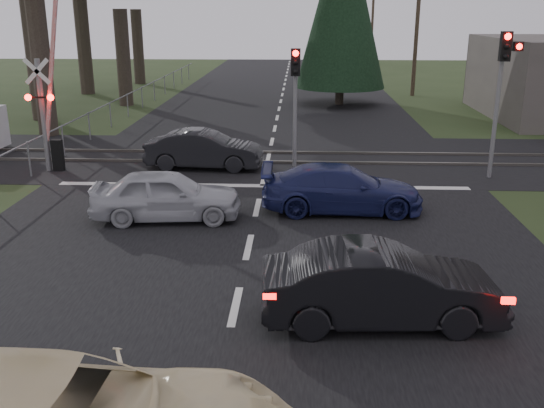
# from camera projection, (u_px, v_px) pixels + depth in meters

# --- Properties ---
(ground) EXTENTS (120.00, 120.00, 0.00)m
(ground) POSITION_uv_depth(u_px,v_px,m) (235.00, 307.00, 11.38)
(ground) COLOR #283819
(ground) RESTS_ON ground
(road) EXTENTS (14.00, 100.00, 0.01)m
(road) POSITION_uv_depth(u_px,v_px,m) (265.00, 172.00, 20.89)
(road) COLOR black
(road) RESTS_ON ground
(rail_corridor) EXTENTS (120.00, 8.00, 0.01)m
(rail_corridor) POSITION_uv_depth(u_px,v_px,m) (268.00, 158.00, 22.79)
(rail_corridor) COLOR black
(rail_corridor) RESTS_ON ground
(stop_line) EXTENTS (13.00, 0.35, 0.00)m
(stop_line) POSITION_uv_depth(u_px,v_px,m) (262.00, 186.00, 19.18)
(stop_line) COLOR silver
(stop_line) RESTS_ON ground
(rail_near) EXTENTS (120.00, 0.12, 0.10)m
(rail_near) POSITION_uv_depth(u_px,v_px,m) (267.00, 162.00, 22.02)
(rail_near) COLOR #59544C
(rail_near) RESTS_ON ground
(rail_far) EXTENTS (120.00, 0.12, 0.10)m
(rail_far) POSITION_uv_depth(u_px,v_px,m) (269.00, 152.00, 23.54)
(rail_far) COLOR #59544C
(rail_far) RESTS_ON ground
(crossing_signal) EXTENTS (1.62, 0.38, 6.96)m
(crossing_signal) POSITION_uv_depth(u_px,v_px,m) (49.00, 112.00, 20.38)
(crossing_signal) COLOR slate
(crossing_signal) RESTS_ON ground
(traffic_signal_right) EXTENTS (0.68, 0.48, 4.70)m
(traffic_signal_right) POSITION_uv_depth(u_px,v_px,m) (503.00, 77.00, 19.05)
(traffic_signal_right) COLOR slate
(traffic_signal_right) RESTS_ON ground
(traffic_signal_center) EXTENTS (0.32, 0.48, 4.10)m
(traffic_signal_center) POSITION_uv_depth(u_px,v_px,m) (295.00, 87.00, 20.64)
(traffic_signal_center) COLOR slate
(traffic_signal_center) RESTS_ON ground
(utility_pole_mid) EXTENTS (1.80, 0.26, 9.00)m
(utility_pole_mid) POSITION_uv_depth(u_px,v_px,m) (417.00, 20.00, 38.11)
(utility_pole_mid) COLOR #4C3D2D
(utility_pole_mid) RESTS_ON ground
(utility_pole_far) EXTENTS (1.80, 0.26, 9.00)m
(utility_pole_far) POSITION_uv_depth(u_px,v_px,m) (373.00, 16.00, 61.89)
(utility_pole_far) COLOR #4C3D2D
(utility_pole_far) RESTS_ON ground
(fence_left) EXTENTS (0.10, 36.00, 1.20)m
(fence_left) POSITION_uv_depth(u_px,v_px,m) (136.00, 112.00, 33.12)
(fence_left) COLOR slate
(fence_left) RESTS_ON ground
(dark_hatchback) EXTENTS (4.29, 1.73, 1.39)m
(dark_hatchback) POSITION_uv_depth(u_px,v_px,m) (381.00, 286.00, 10.63)
(dark_hatchback) COLOR black
(dark_hatchback) RESTS_ON ground
(silver_car) EXTENTS (4.04, 1.93, 1.33)m
(silver_car) POSITION_uv_depth(u_px,v_px,m) (166.00, 195.00, 15.96)
(silver_car) COLOR #AFB0B7
(silver_car) RESTS_ON ground
(blue_sedan) EXTENTS (4.44, 1.87, 1.28)m
(blue_sedan) POSITION_uv_depth(u_px,v_px,m) (342.00, 189.00, 16.63)
(blue_sedan) COLOR navy
(blue_sedan) RESTS_ON ground
(dark_car_far) EXTENTS (4.11, 1.63, 1.33)m
(dark_car_far) POSITION_uv_depth(u_px,v_px,m) (204.00, 150.00, 21.16)
(dark_car_far) COLOR black
(dark_car_far) RESTS_ON ground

